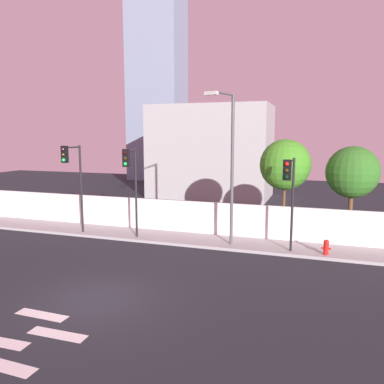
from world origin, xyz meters
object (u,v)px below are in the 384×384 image
traffic_light_center (131,174)px  roadside_tree_leftmost (285,165)px  street_lamp_curbside (230,158)px  traffic_light_right (73,170)px  fire_hydrant (326,247)px  traffic_light_left (290,185)px  roadside_tree_midleft (352,172)px

traffic_light_center → roadside_tree_leftmost: 8.33m
street_lamp_curbside → roadside_tree_leftmost: size_ratio=1.37×
traffic_light_right → fire_hydrant: traffic_light_right is taller
traffic_light_left → roadside_tree_midleft: size_ratio=0.87×
traffic_light_left → roadside_tree_leftmost: (-0.55, 3.73, 0.63)m
traffic_light_left → traffic_light_right: bearing=179.5°
traffic_light_right → roadside_tree_leftmost: roadside_tree_leftmost is taller
roadside_tree_leftmost → roadside_tree_midleft: bearing=0.0°
traffic_light_right → fire_hydrant: size_ratio=6.85×
traffic_light_center → traffic_light_right: size_ratio=0.97×
traffic_light_left → roadside_tree_midleft: bearing=52.5°
roadside_tree_leftmost → fire_hydrant: bearing=-53.2°
traffic_light_right → roadside_tree_midleft: (14.43, 3.64, -0.01)m
traffic_light_center → roadside_tree_midleft: size_ratio=0.94×
fire_hydrant → roadside_tree_leftmost: 5.16m
traffic_light_center → street_lamp_curbside: bearing=6.0°
traffic_light_left → fire_hydrant: bearing=23.1°
traffic_light_right → fire_hydrant: 13.67m
roadside_tree_leftmost → traffic_light_right: bearing=-161.7°
street_lamp_curbside → traffic_light_left: bearing=-14.0°
traffic_light_center → roadside_tree_leftmost: size_ratio=0.88×
traffic_light_center → traffic_light_left: bearing=-1.4°
street_lamp_curbside → fire_hydrant: street_lamp_curbside is taller
traffic_light_center → street_lamp_curbside: street_lamp_curbside is taller
traffic_light_right → traffic_light_left: bearing=-0.5°
traffic_light_left → street_lamp_curbside: bearing=166.0°
roadside_tree_leftmost → roadside_tree_midleft: roadside_tree_leftmost is taller
traffic_light_left → roadside_tree_leftmost: size_ratio=0.82×
fire_hydrant → roadside_tree_leftmost: (-2.25, 3.01, 3.54)m
street_lamp_curbside → roadside_tree_midleft: size_ratio=1.46×
traffic_light_center → fire_hydrant: size_ratio=6.66×
fire_hydrant → street_lamp_curbside: bearing=179.9°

